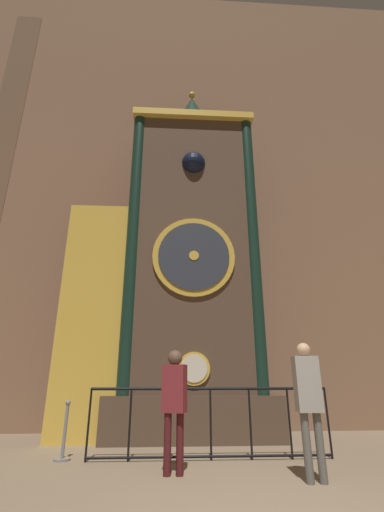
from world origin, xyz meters
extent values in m
cube|color=#846047|center=(0.00, 6.26, 7.91)|extent=(24.00, 0.30, 15.81)
cube|color=brown|center=(-0.49, 5.04, 0.47)|extent=(3.91, 1.61, 0.94)
cube|color=brown|center=(-0.49, 5.04, 4.67)|extent=(3.13, 1.40, 7.45)
cube|color=gold|center=(-0.49, 4.94, 8.29)|extent=(3.38, 1.54, 0.20)
cylinder|color=gold|center=(-0.49, 4.31, 1.49)|extent=(0.70, 0.05, 0.70)
cylinder|color=silver|center=(-0.49, 4.28, 1.49)|extent=(0.58, 0.03, 0.58)
cylinder|color=gold|center=(-0.49, 4.31, 4.07)|extent=(2.00, 0.07, 2.00)
cylinder|color=#2D333D|center=(-0.49, 4.27, 4.07)|extent=(1.72, 0.04, 1.72)
cylinder|color=gold|center=(-0.49, 4.25, 4.07)|extent=(0.24, 0.03, 0.24)
cube|color=#30241B|center=(-0.49, 4.83, 6.75)|extent=(0.80, 0.42, 0.80)
sphere|color=black|center=(-0.49, 4.39, 6.75)|extent=(0.64, 0.64, 0.64)
cylinder|color=#142D23|center=(-1.99, 4.44, 4.67)|extent=(0.32, 0.32, 7.45)
cylinder|color=#142D23|center=(1.01, 4.44, 4.67)|extent=(0.32, 0.32, 7.45)
cylinder|color=gold|center=(-0.49, 5.04, 8.54)|extent=(0.96, 0.96, 0.30)
cone|color=#163227|center=(-0.49, 5.04, 9.17)|extent=(0.91, 0.91, 0.95)
sphere|color=gold|center=(-0.49, 5.04, 9.76)|extent=(0.20, 0.20, 0.20)
cube|color=maroon|center=(-2.83, 5.09, 2.72)|extent=(1.46, 1.19, 5.44)
cube|color=gold|center=(-2.83, 4.48, 2.72)|extent=(1.53, 0.06, 5.44)
cylinder|color=black|center=(-2.36, 3.02, 0.57)|extent=(0.04, 0.04, 1.14)
cylinder|color=black|center=(-1.67, 3.02, 0.57)|extent=(0.04, 0.04, 1.14)
cylinder|color=black|center=(-0.98, 3.02, 0.57)|extent=(0.04, 0.04, 1.14)
cylinder|color=black|center=(-0.28, 3.02, 0.57)|extent=(0.04, 0.04, 1.14)
cylinder|color=black|center=(0.41, 3.02, 0.57)|extent=(0.04, 0.04, 1.14)
cylinder|color=black|center=(1.10, 3.02, 0.57)|extent=(0.04, 0.04, 1.14)
cylinder|color=black|center=(1.80, 3.02, 0.57)|extent=(0.04, 0.04, 1.14)
cylinder|color=black|center=(-0.28, 3.02, 1.12)|extent=(4.16, 0.05, 0.05)
cylinder|color=black|center=(-0.28, 3.02, 0.06)|extent=(4.16, 0.04, 0.04)
cylinder|color=#461518|center=(-1.02, 2.11, 0.41)|extent=(0.11, 0.11, 0.82)
cylinder|color=#461518|center=(-0.84, 2.11, 0.41)|extent=(0.11, 0.11, 0.82)
cube|color=maroon|center=(-0.93, 2.11, 1.16)|extent=(0.39, 0.32, 0.68)
sphere|color=brown|center=(-0.93, 2.11, 1.60)|extent=(0.23, 0.23, 0.23)
cylinder|color=#58554F|center=(0.86, 1.62, 0.43)|extent=(0.11, 0.11, 0.86)
cylinder|color=#58554F|center=(1.04, 1.62, 0.43)|extent=(0.11, 0.11, 0.86)
cube|color=gray|center=(0.95, 1.62, 1.23)|extent=(0.35, 0.24, 0.75)
sphere|color=tan|center=(0.95, 1.62, 1.70)|extent=(0.20, 0.20, 0.20)
cylinder|color=gray|center=(-2.78, 3.17, 0.02)|extent=(0.28, 0.28, 0.04)
cylinder|color=gray|center=(-2.78, 3.17, 0.43)|extent=(0.06, 0.06, 0.85)
sphere|color=gray|center=(-2.78, 3.17, 0.89)|extent=(0.09, 0.09, 0.09)
camera|label=1|loc=(-0.99, -3.48, 1.33)|focal=24.00mm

